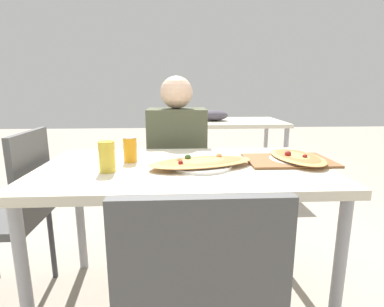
% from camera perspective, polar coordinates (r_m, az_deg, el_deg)
% --- Properties ---
extents(ground_plane, '(14.00, 14.00, 0.00)m').
position_cam_1_polar(ground_plane, '(1.79, -1.53, -26.20)').
color(ground_plane, '#9E9384').
extents(dining_table, '(1.36, 0.80, 0.75)m').
position_cam_1_polar(dining_table, '(1.47, -1.68, -5.01)').
color(dining_table, beige).
rests_on(dining_table, ground_plane).
extents(chair_far_seated, '(0.40, 0.40, 0.91)m').
position_cam_1_polar(chair_far_seated, '(2.21, -2.83, -3.35)').
color(chair_far_seated, '#4C4C4C').
rests_on(chair_far_seated, ground_plane).
extents(chair_side_left, '(0.40, 0.40, 0.91)m').
position_cam_1_polar(chair_side_left, '(1.80, -30.94, -8.91)').
color(chair_side_left, '#4C4C4C').
rests_on(chair_side_left, ground_plane).
extents(person_seated, '(0.39, 0.30, 1.19)m').
position_cam_1_polar(person_seated, '(2.05, -2.87, 1.02)').
color(person_seated, '#2D2D38').
rests_on(person_seated, ground_plane).
extents(pizza_main, '(0.54, 0.35, 0.05)m').
position_cam_1_polar(pizza_main, '(1.41, 1.75, -1.77)').
color(pizza_main, white).
rests_on(pizza_main, dining_table).
extents(soda_can, '(0.07, 0.07, 0.12)m').
position_cam_1_polar(soda_can, '(1.53, -11.71, 0.71)').
color(soda_can, orange).
rests_on(soda_can, dining_table).
extents(drink_glass, '(0.07, 0.07, 0.14)m').
position_cam_1_polar(drink_glass, '(1.37, -15.90, -0.60)').
color(drink_glass, gold).
rests_on(drink_glass, dining_table).
extents(serving_tray, '(0.42, 0.30, 0.01)m').
position_cam_1_polar(serving_tray, '(1.59, 17.86, -1.26)').
color(serving_tray, brown).
rests_on(serving_tray, dining_table).
extents(pizza_second, '(0.27, 0.42, 0.06)m').
position_cam_1_polar(pizza_second, '(1.60, 19.32, -0.76)').
color(pizza_second, white).
rests_on(pizza_second, dining_table).
extents(background_table, '(1.10, 0.80, 0.87)m').
position_cam_1_polar(background_table, '(3.44, 7.11, 5.30)').
color(background_table, beige).
rests_on(background_table, ground_plane).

